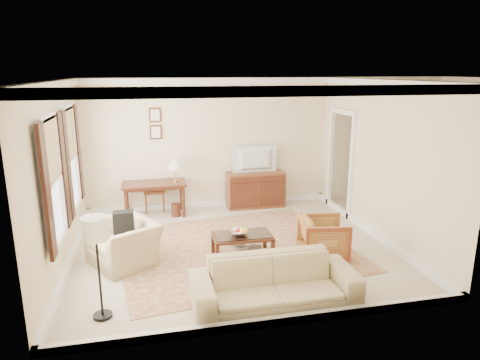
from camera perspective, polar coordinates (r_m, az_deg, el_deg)
name	(u,v)px	position (r m, az deg, el deg)	size (l,w,h in m)	color
room_shell	(232,107)	(7.07, -1.07, 9.74)	(5.51, 5.01, 2.91)	beige
annex_bedroom	(419,196)	(10.34, 22.79, -1.92)	(3.00, 2.70, 2.90)	beige
window_front	(53,181)	(6.51, -23.66, -0.11)	(0.12, 1.56, 1.80)	#CCB284
window_rear	(71,159)	(8.05, -21.60, 2.68)	(0.12, 1.56, 1.80)	#CCB284
doorway	(340,164)	(9.56, 13.25, 2.13)	(0.10, 1.12, 2.25)	white
rug	(234,249)	(7.62, -0.79, -9.12)	(3.91, 3.35, 0.01)	maroon
writing_desk	(154,188)	(9.29, -11.37, -1.01)	(1.34, 0.67, 0.73)	#502516
desk_chair	(154,188)	(9.66, -11.40, -1.02)	(0.45, 0.45, 1.05)	brown
desk_lamp	(176,170)	(9.22, -8.58, 1.31)	(0.32, 0.32, 0.50)	silver
framed_prints	(155,123)	(9.44, -11.22, 7.41)	(0.25, 0.04, 0.68)	#502516
sideboard	(255,189)	(9.79, 2.05, -1.26)	(1.31, 0.50, 0.80)	brown
tv	(256,152)	(9.57, 2.13, 3.81)	(0.97, 0.56, 0.13)	black
coffee_table	(242,240)	(7.19, 0.30, -7.95)	(0.98, 0.58, 0.41)	#502516
fruit_bowl	(239,232)	(7.10, -0.12, -6.90)	(0.42, 0.42, 0.10)	silver
book_a	(234,247)	(7.29, -0.87, -8.88)	(0.28, 0.04, 0.38)	brown
book_b	(248,247)	(7.27, 1.07, -8.97)	(0.28, 0.03, 0.38)	brown
striped_armchair	(324,236)	(7.29, 11.08, -7.34)	(0.74, 0.69, 0.76)	maroon
club_armchair	(123,236)	(7.18, -15.29, -7.21)	(1.06, 0.69, 0.93)	#C5B285
backpack	(124,221)	(7.11, -15.26, -5.30)	(0.32, 0.22, 0.40)	black
sofa	(275,275)	(5.78, 4.66, -12.55)	(2.19, 0.64, 0.86)	#C5B285
floor_lamp	(96,236)	(5.50, -18.69, -7.06)	(0.33, 0.33, 1.34)	black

